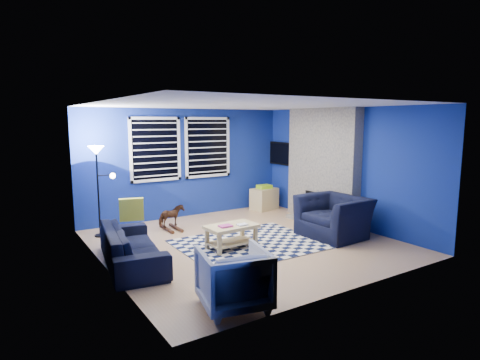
{
  "coord_description": "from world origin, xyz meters",
  "views": [
    {
      "loc": [
        -3.91,
        -5.98,
        2.23
      ],
      "look_at": [
        0.08,
        0.3,
        1.12
      ],
      "focal_mm": 30.0,
      "sensor_mm": 36.0,
      "label": 1
    }
  ],
  "objects_px": {
    "tv": "(283,154)",
    "floor_lamp": "(98,163)",
    "armchair_bent": "(234,278)",
    "coffee_table": "(231,232)",
    "cabinet": "(264,199)",
    "armchair_big": "(334,217)",
    "rocking_horse": "(171,216)",
    "sofa": "(132,246)"
  },
  "relations": [
    {
      "from": "tv",
      "to": "armchair_big",
      "type": "xyz_separation_m",
      "value": [
        -0.78,
        -2.58,
        -1.01
      ]
    },
    {
      "from": "armchair_big",
      "to": "armchair_bent",
      "type": "bearing_deg",
      "value": -67.36
    },
    {
      "from": "coffee_table",
      "to": "cabinet",
      "type": "xyz_separation_m",
      "value": [
        2.34,
        2.25,
        -0.03
      ]
    },
    {
      "from": "armchair_big",
      "to": "coffee_table",
      "type": "distance_m",
      "value": 2.1
    },
    {
      "from": "coffee_table",
      "to": "cabinet",
      "type": "bearing_deg",
      "value": 43.96
    },
    {
      "from": "sofa",
      "to": "tv",
      "type": "bearing_deg",
      "value": -57.91
    },
    {
      "from": "floor_lamp",
      "to": "tv",
      "type": "bearing_deg",
      "value": 1.74
    },
    {
      "from": "cabinet",
      "to": "floor_lamp",
      "type": "bearing_deg",
      "value": 171.37
    },
    {
      "from": "armchair_big",
      "to": "floor_lamp",
      "type": "bearing_deg",
      "value": -125.4
    },
    {
      "from": "coffee_table",
      "to": "floor_lamp",
      "type": "bearing_deg",
      "value": 130.44
    },
    {
      "from": "rocking_horse",
      "to": "floor_lamp",
      "type": "distance_m",
      "value": 1.78
    },
    {
      "from": "armchair_bent",
      "to": "coffee_table",
      "type": "xyz_separation_m",
      "value": [
        1.13,
        1.92,
        -0.06
      ]
    },
    {
      "from": "sofa",
      "to": "armchair_bent",
      "type": "xyz_separation_m",
      "value": [
        0.57,
        -2.11,
        0.07
      ]
    },
    {
      "from": "sofa",
      "to": "floor_lamp",
      "type": "relative_size",
      "value": 1.14
    },
    {
      "from": "coffee_table",
      "to": "armchair_bent",
      "type": "bearing_deg",
      "value": -120.59
    },
    {
      "from": "sofa",
      "to": "rocking_horse",
      "type": "distance_m",
      "value": 1.99
    },
    {
      "from": "armchair_bent",
      "to": "cabinet",
      "type": "distance_m",
      "value": 5.43
    },
    {
      "from": "tv",
      "to": "coffee_table",
      "type": "xyz_separation_m",
      "value": [
        -2.84,
        -2.17,
        -1.09
      ]
    },
    {
      "from": "tv",
      "to": "coffee_table",
      "type": "bearing_deg",
      "value": -142.63
    },
    {
      "from": "tv",
      "to": "cabinet",
      "type": "height_order",
      "value": "tv"
    },
    {
      "from": "tv",
      "to": "rocking_horse",
      "type": "distance_m",
      "value": 3.47
    },
    {
      "from": "armchair_big",
      "to": "coffee_table",
      "type": "height_order",
      "value": "armchair_big"
    },
    {
      "from": "rocking_horse",
      "to": "floor_lamp",
      "type": "relative_size",
      "value": 0.3
    },
    {
      "from": "sofa",
      "to": "floor_lamp",
      "type": "xyz_separation_m",
      "value": [
        -0.03,
        1.85,
        1.14
      ]
    },
    {
      "from": "armchair_bent",
      "to": "coffee_table",
      "type": "bearing_deg",
      "value": -107.6
    },
    {
      "from": "armchair_big",
      "to": "armchair_bent",
      "type": "height_order",
      "value": "armchair_big"
    },
    {
      "from": "floor_lamp",
      "to": "armchair_bent",
      "type": "bearing_deg",
      "value": -81.4
    },
    {
      "from": "tv",
      "to": "armchair_bent",
      "type": "xyz_separation_m",
      "value": [
        -3.98,
        -4.09,
        -1.03
      ]
    },
    {
      "from": "tv",
      "to": "cabinet",
      "type": "relative_size",
      "value": 1.39
    },
    {
      "from": "armchair_big",
      "to": "cabinet",
      "type": "bearing_deg",
      "value": 171.47
    },
    {
      "from": "sofa",
      "to": "armchair_big",
      "type": "relative_size",
      "value": 1.67
    },
    {
      "from": "tv",
      "to": "armchair_bent",
      "type": "relative_size",
      "value": 1.24
    },
    {
      "from": "sofa",
      "to": "armchair_bent",
      "type": "height_order",
      "value": "armchair_bent"
    },
    {
      "from": "tv",
      "to": "armchair_big",
      "type": "relative_size",
      "value": 0.83
    },
    {
      "from": "sofa",
      "to": "armchair_big",
      "type": "height_order",
      "value": "armchair_big"
    },
    {
      "from": "armchair_big",
      "to": "rocking_horse",
      "type": "xyz_separation_m",
      "value": [
        -2.47,
        2.11,
        -0.1
      ]
    },
    {
      "from": "rocking_horse",
      "to": "floor_lamp",
      "type": "bearing_deg",
      "value": 65.27
    },
    {
      "from": "armchair_bent",
      "to": "cabinet",
      "type": "height_order",
      "value": "armchair_bent"
    },
    {
      "from": "tv",
      "to": "coffee_table",
      "type": "relative_size",
      "value": 1.09
    },
    {
      "from": "coffee_table",
      "to": "tv",
      "type": "bearing_deg",
      "value": 37.37
    },
    {
      "from": "armchair_bent",
      "to": "floor_lamp",
      "type": "relative_size",
      "value": 0.46
    },
    {
      "from": "tv",
      "to": "floor_lamp",
      "type": "xyz_separation_m",
      "value": [
        -4.58,
        -0.14,
        0.03
      ]
    }
  ]
}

